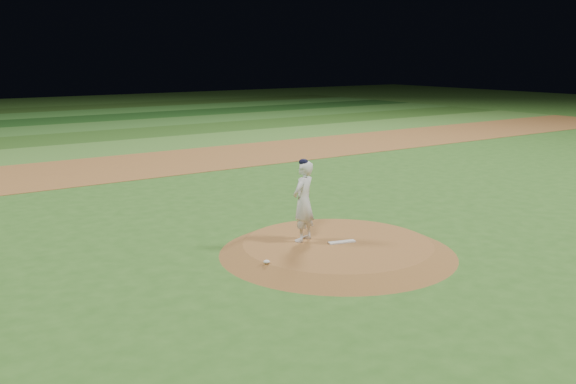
{
  "coord_description": "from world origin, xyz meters",
  "views": [
    {
      "loc": [
        -9.14,
        -11.05,
        4.55
      ],
      "look_at": [
        0.0,
        2.0,
        1.1
      ],
      "focal_mm": 40.0,
      "sensor_mm": 36.0,
      "label": 1
    }
  ],
  "objects_px": {
    "rosin_bag": "(267,262)",
    "pitcher_on_mound": "(303,201)",
    "pitchers_mound": "(337,248)",
    "pitching_rubber": "(342,242)"
  },
  "relations": [
    {
      "from": "pitchers_mound",
      "to": "pitcher_on_mound",
      "type": "relative_size",
      "value": 2.83
    },
    {
      "from": "pitching_rubber",
      "to": "rosin_bag",
      "type": "relative_size",
      "value": 4.75
    },
    {
      "from": "rosin_bag",
      "to": "pitcher_on_mound",
      "type": "height_order",
      "value": "pitcher_on_mound"
    },
    {
      "from": "rosin_bag",
      "to": "pitchers_mound",
      "type": "bearing_deg",
      "value": 8.36
    },
    {
      "from": "pitcher_on_mound",
      "to": "rosin_bag",
      "type": "bearing_deg",
      "value": -150.51
    },
    {
      "from": "pitching_rubber",
      "to": "pitcher_on_mound",
      "type": "distance_m",
      "value": 1.31
    },
    {
      "from": "pitching_rubber",
      "to": "rosin_bag",
      "type": "bearing_deg",
      "value": -158.39
    },
    {
      "from": "pitching_rubber",
      "to": "pitcher_on_mound",
      "type": "height_order",
      "value": "pitcher_on_mound"
    },
    {
      "from": "pitcher_on_mound",
      "to": "pitchers_mound",
      "type": "bearing_deg",
      "value": -47.78
    },
    {
      "from": "pitching_rubber",
      "to": "rosin_bag",
      "type": "xyz_separation_m",
      "value": [
        -2.25,
        -0.26,
        0.02
      ]
    }
  ]
}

